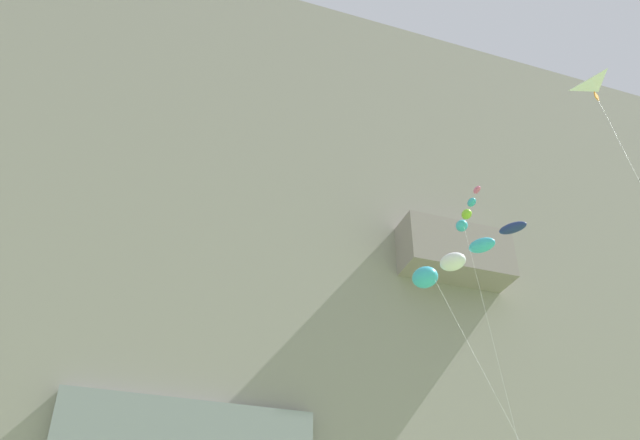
# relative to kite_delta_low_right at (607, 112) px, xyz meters

# --- Properties ---
(cliff_face) EXTENTS (180.00, 25.52, 58.98)m
(cliff_face) POSITION_rel_kite_delta_low_right_xyz_m (-11.42, 39.16, 9.18)
(cliff_face) COLOR gray
(cliff_face) RESTS_ON ground
(kite_delta_low_right) EXTENTS (3.67, 5.84, 21.33)m
(kite_delta_low_right) POSITION_rel_kite_delta_low_right_xyz_m (0.00, 0.00, 0.00)
(kite_delta_low_right) COLOR white
(kite_delta_low_right) RESTS_ON ground
(kite_windsock_mid_center) EXTENTS (3.44, 7.02, 17.48)m
(kite_windsock_mid_center) POSITION_rel_kite_delta_low_right_xyz_m (-3.39, 7.57, -3.48)
(kite_windsock_mid_center) COLOR #38B2D1
(kite_windsock_mid_center) RESTS_ON ground
(kite_windsock_high_center) EXTENTS (1.84, 6.26, 25.79)m
(kite_windsock_high_center) POSITION_rel_kite_delta_low_right_xyz_m (2.46, 14.56, 4.88)
(kite_windsock_high_center) COLOR #38B2D1
(kite_windsock_high_center) RESTS_ON ground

